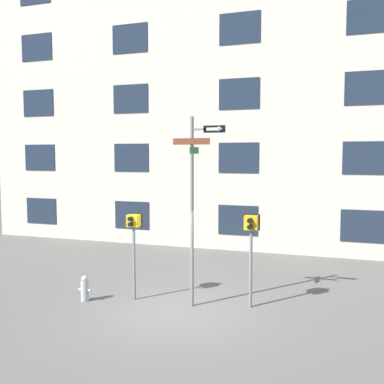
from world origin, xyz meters
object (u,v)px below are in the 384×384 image
(pedestrian_signal_right, at_px, (251,234))
(fire_hydrant, at_px, (85,289))
(pedestrian_signal_left, at_px, (134,232))
(street_sign_pole, at_px, (194,196))

(pedestrian_signal_right, height_order, fire_hydrant, pedestrian_signal_right)
(pedestrian_signal_left, relative_size, pedestrian_signal_right, 0.98)
(street_sign_pole, bearing_deg, pedestrian_signal_left, -179.45)
(pedestrian_signal_left, xyz_separation_m, pedestrian_signal_right, (3.11, 0.41, 0.06))
(pedestrian_signal_right, bearing_deg, fire_hydrant, -167.80)
(fire_hydrant, bearing_deg, pedestrian_signal_right, 12.20)
(pedestrian_signal_right, xyz_separation_m, fire_hydrant, (-4.33, -0.94, -1.57))
(pedestrian_signal_left, distance_m, pedestrian_signal_right, 3.14)
(street_sign_pole, height_order, fire_hydrant, street_sign_pole)
(street_sign_pole, relative_size, pedestrian_signal_left, 2.07)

